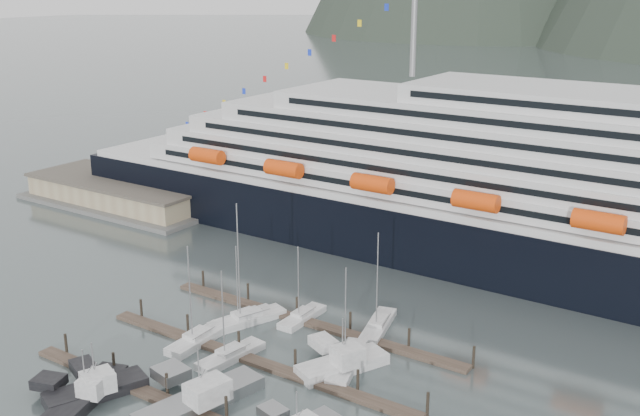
# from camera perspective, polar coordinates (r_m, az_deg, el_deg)

# --- Properties ---
(ground) EXTENTS (1600.00, 1600.00, 0.00)m
(ground) POSITION_cam_1_polar(r_m,az_deg,el_deg) (92.62, -3.92, -13.18)
(ground) COLOR #4A5657
(ground) RESTS_ON ground
(warehouse) EXTENTS (46.00, 20.00, 5.80)m
(warehouse) POSITION_cam_1_polar(r_m,az_deg,el_deg) (166.51, -14.87, 1.05)
(warehouse) COLOR #595956
(warehouse) RESTS_ON ground
(dock_near) EXTENTS (48.18, 2.28, 3.20)m
(dock_near) POSITION_cam_1_polar(r_m,az_deg,el_deg) (88.92, -10.57, -14.62)
(dock_near) COLOR #3E3128
(dock_near) RESTS_ON ground
(dock_mid) EXTENTS (48.18, 2.28, 3.20)m
(dock_mid) POSITION_cam_1_polar(r_m,az_deg,el_deg) (97.23, -5.16, -11.43)
(dock_mid) COLOR #3E3128
(dock_mid) RESTS_ON ground
(dock_far) EXTENTS (48.18, 2.28, 3.20)m
(dock_far) POSITION_cam_1_polar(r_m,az_deg,el_deg) (106.48, -0.73, -8.69)
(dock_far) COLOR #3E3128
(dock_far) RESTS_ON ground
(sailboat_a) EXTENTS (3.27, 10.17, 14.61)m
(sailboat_a) POSITION_cam_1_polar(r_m,az_deg,el_deg) (102.62, -9.30, -9.89)
(sailboat_a) COLOR #B6B6B6
(sailboat_a) RESTS_ON ground
(sailboat_b) EXTENTS (6.79, 11.64, 18.37)m
(sailboat_b) POSITION_cam_1_polar(r_m,az_deg,el_deg) (107.32, -5.55, -8.46)
(sailboat_b) COLOR #B6B6B6
(sailboat_b) RESTS_ON ground
(sailboat_c) EXTENTS (4.03, 10.21, 12.92)m
(sailboat_c) POSITION_cam_1_polar(r_m,az_deg,el_deg) (98.06, -6.83, -11.15)
(sailboat_c) COLOR #B6B6B6
(sailboat_c) RESTS_ON ground
(sailboat_d) EXTENTS (6.10, 11.89, 14.16)m
(sailboat_d) POSITION_cam_1_polar(r_m,az_deg,el_deg) (95.96, 2.08, -11.70)
(sailboat_d) COLOR #B6B6B6
(sailboat_d) RESTS_ON ground
(sailboat_e) EXTENTS (5.12, 9.74, 11.88)m
(sailboat_e) POSITION_cam_1_polar(r_m,az_deg,el_deg) (108.10, -5.83, -8.32)
(sailboat_e) COLOR #B6B6B6
(sailboat_e) RESTS_ON ground
(sailboat_f) EXTENTS (2.63, 8.87, 11.86)m
(sailboat_f) POSITION_cam_1_polar(r_m,az_deg,el_deg) (107.62, -1.37, -8.34)
(sailboat_f) COLOR #B6B6B6
(sailboat_f) RESTS_ON ground
(sailboat_g) EXTENTS (5.28, 11.11, 14.98)m
(sailboat_g) POSITION_cam_1_polar(r_m,az_deg,el_deg) (105.34, 4.45, -8.97)
(sailboat_g) COLOR #B6B6B6
(sailboat_g) RESTS_ON ground
(trawler_a) EXTENTS (10.40, 13.39, 7.10)m
(trawler_a) POSITION_cam_1_polar(r_m,az_deg,el_deg) (92.82, -17.46, -13.29)
(trawler_a) COLOR black
(trawler_a) RESTS_ON ground
(trawler_b) EXTENTS (10.19, 12.20, 7.57)m
(trawler_b) POSITION_cam_1_polar(r_m,az_deg,el_deg) (93.32, -16.74, -13.01)
(trawler_b) COLOR black
(trawler_b) RESTS_ON ground
(trawler_c) EXTENTS (11.77, 16.21, 8.07)m
(trawler_c) POSITION_cam_1_polar(r_m,az_deg,el_deg) (88.75, -9.18, -14.09)
(trawler_c) COLOR gray
(trawler_c) RESTS_ON ground
(trawler_e) EXTENTS (10.53, 12.36, 7.71)m
(trawler_e) POSITION_cam_1_polar(r_m,az_deg,el_deg) (94.89, 1.67, -11.68)
(trawler_e) COLOR #B6B6B6
(trawler_e) RESTS_ON ground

